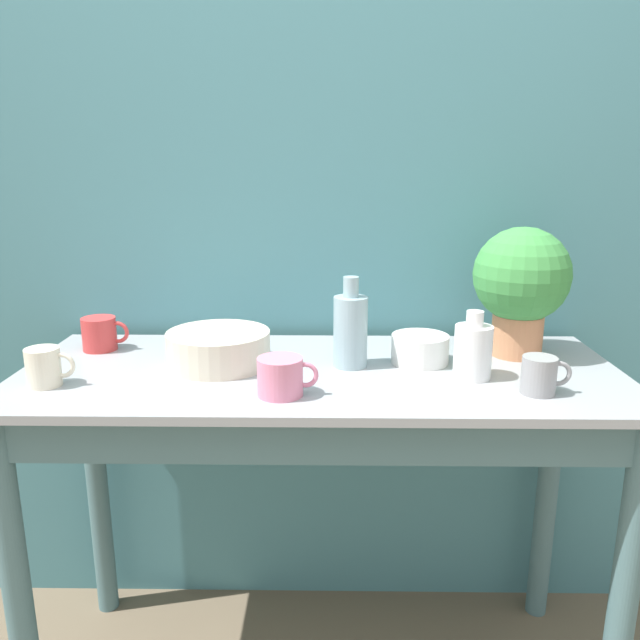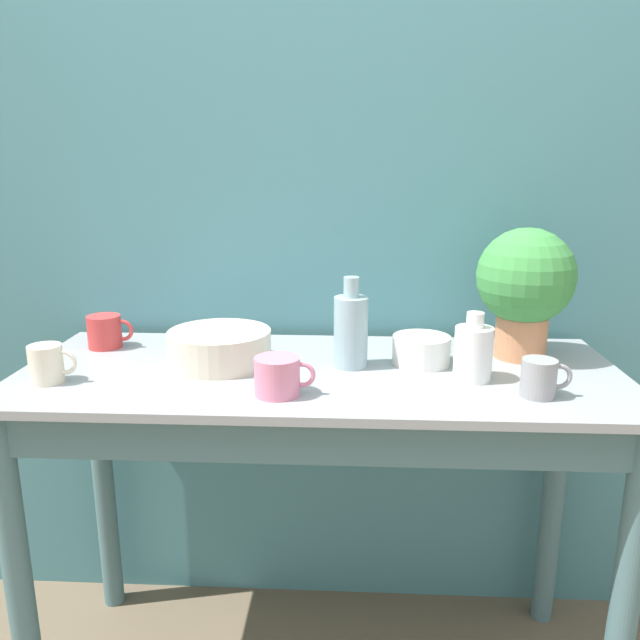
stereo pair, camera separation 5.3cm
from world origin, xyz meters
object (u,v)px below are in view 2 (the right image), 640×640
at_px(potted_plant, 525,283).
at_px(mug_red, 105,332).
at_px(mug_pink, 278,376).
at_px(mug_cream, 47,364).
at_px(mug_grey, 540,378).
at_px(bottle_short, 473,352).
at_px(bowl_small_enamel_white, 421,350).
at_px(bowl_wash_large, 220,347).
at_px(bottle_tall, 351,330).

xyz_separation_m(potted_plant, mug_red, (-1.07, 0.03, -0.15)).
bearing_deg(mug_pink, mug_red, 147.28).
height_order(mug_cream, mug_grey, mug_cream).
bearing_deg(bottle_short, bowl_small_enamel_white, 133.72).
distance_m(bowl_wash_large, mug_red, 0.35).
xyz_separation_m(bottle_short, bowl_small_enamel_white, (-0.10, 0.11, -0.03)).
bearing_deg(mug_red, bottle_short, -12.36).
bearing_deg(bottle_tall, potted_plant, 12.58).
height_order(mug_red, mug_cream, same).
height_order(bowl_wash_large, mug_red, mug_red).
bearing_deg(mug_cream, bottle_tall, 12.27).
height_order(bottle_tall, bowl_small_enamel_white, bottle_tall).
bearing_deg(bottle_short, mug_pink, -164.69).
distance_m(bowl_wash_large, mug_grey, 0.74).
xyz_separation_m(potted_plant, mug_pink, (-0.58, -0.29, -0.15)).
relative_size(bowl_wash_large, bottle_tall, 1.14).
relative_size(bottle_short, mug_cream, 1.45).
bearing_deg(bottle_tall, mug_pink, -127.76).
bearing_deg(mug_pink, bowl_wash_large, 129.75).
bearing_deg(bowl_wash_large, mug_red, 160.16).
bearing_deg(mug_pink, potted_plant, 26.73).
distance_m(mug_grey, bowl_small_enamel_white, 0.31).
height_order(mug_cream, bowl_small_enamel_white, mug_cream).
bearing_deg(bottle_tall, bowl_wash_large, 179.23).
distance_m(bottle_tall, mug_grey, 0.44).
bearing_deg(mug_cream, mug_red, 84.58).
bearing_deg(bottle_tall, mug_cream, -167.73).
bearing_deg(mug_pink, bottle_tall, 52.24).
height_order(bottle_short, mug_grey, bottle_short).
height_order(potted_plant, mug_grey, potted_plant).
distance_m(bowl_wash_large, mug_pink, 0.26).
distance_m(bowl_wash_large, bowl_small_enamel_white, 0.49).
bearing_deg(mug_grey, bottle_short, 140.89).
xyz_separation_m(bottle_tall, mug_grey, (0.40, -0.18, -0.05)).
height_order(bottle_tall, bottle_short, bottle_tall).
xyz_separation_m(bowl_wash_large, mug_cream, (-0.36, -0.15, 0.00)).
bearing_deg(mug_pink, mug_grey, 1.90).
height_order(bowl_wash_large, mug_grey, bowl_wash_large).
relative_size(mug_pink, bowl_small_enamel_white, 0.92).
bearing_deg(bowl_small_enamel_white, mug_cream, -168.25).
height_order(mug_red, mug_grey, mug_red).
distance_m(mug_red, mug_grey, 1.09).
distance_m(mug_red, bowl_small_enamel_white, 0.82).
xyz_separation_m(mug_pink, bowl_small_enamel_white, (0.32, 0.22, -0.01)).
height_order(mug_pink, mug_grey, mug_pink).
bearing_deg(mug_red, bottle_tall, -10.79).
bearing_deg(bottle_short, mug_red, 167.64).
distance_m(potted_plant, bottle_short, 0.26).
bearing_deg(mug_cream, potted_plant, 12.39).
bearing_deg(bowl_wash_large, mug_pink, -50.25).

